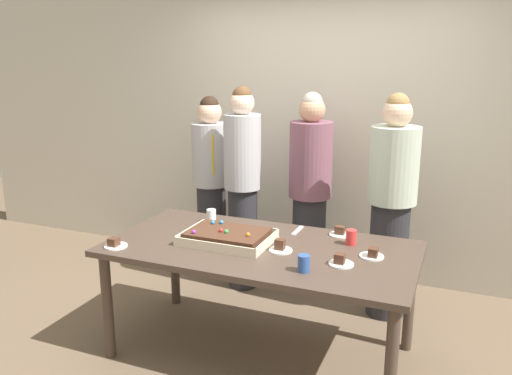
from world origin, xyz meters
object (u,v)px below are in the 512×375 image
at_px(plated_slice_center_front, 115,244).
at_px(person_serving_front, 243,185).
at_px(plated_slice_far_left, 280,247).
at_px(plated_slice_far_right, 340,233).
at_px(plated_slice_near_left, 340,261).
at_px(plated_slice_near_right, 372,254).
at_px(person_striped_tie_right, 310,191).
at_px(drink_cup_middle, 351,237).
at_px(person_far_right_suit, 391,205).
at_px(party_table, 261,257).
at_px(drink_cup_nearest, 304,263).
at_px(sheet_cake, 227,236).
at_px(drink_cup_far_end, 211,216).
at_px(cake_server_utensil, 298,231).
at_px(person_green_shirt_behind, 211,183).

distance_m(plated_slice_center_front, person_serving_front, 1.36).
bearing_deg(plated_slice_far_left, plated_slice_far_right, 57.14).
distance_m(plated_slice_near_left, plated_slice_near_right, 0.24).
distance_m(plated_slice_center_front, person_striped_tie_right, 1.72).
distance_m(drink_cup_middle, person_far_right_suit, 0.67).
xyz_separation_m(party_table, plated_slice_far_left, (0.15, -0.03, 0.10)).
relative_size(plated_slice_center_front, drink_cup_middle, 1.50).
xyz_separation_m(plated_slice_near_right, drink_cup_nearest, (-0.33, -0.37, 0.03)).
relative_size(person_serving_front, person_striped_tie_right, 1.03).
bearing_deg(drink_cup_nearest, person_striped_tie_right, 105.45).
bearing_deg(sheet_cake, drink_cup_far_end, 131.42).
xyz_separation_m(plated_slice_near_right, cake_server_utensil, (-0.58, 0.30, -0.02)).
height_order(drink_cup_nearest, drink_cup_middle, same).
bearing_deg(person_striped_tie_right, person_far_right_suit, 84.85).
bearing_deg(party_table, plated_slice_near_left, -11.11).
xyz_separation_m(drink_cup_nearest, person_far_right_suit, (0.32, 1.18, 0.07)).
height_order(sheet_cake, plated_slice_center_front, sheet_cake).
bearing_deg(cake_server_utensil, plated_slice_far_right, 4.98).
relative_size(plated_slice_far_left, person_serving_front, 0.09).
bearing_deg(drink_cup_far_end, person_serving_front, 91.75).
height_order(person_serving_front, person_far_right_suit, person_serving_front).
bearing_deg(plated_slice_near_left, person_far_right_suit, 81.85).
relative_size(drink_cup_nearest, person_green_shirt_behind, 0.06).
xyz_separation_m(plated_slice_near_right, person_green_shirt_behind, (-1.66, 1.07, 0.06)).
bearing_deg(party_table, person_striped_tie_right, 90.20).
xyz_separation_m(party_table, drink_cup_nearest, (0.38, -0.29, 0.13)).
height_order(sheet_cake, plated_slice_near_left, sheet_cake).
height_order(plated_slice_center_front, person_far_right_suit, person_far_right_suit).
bearing_deg(plated_slice_near_left, plated_slice_far_right, 103.85).
relative_size(plated_slice_far_left, drink_cup_far_end, 1.50).
height_order(cake_server_utensil, person_green_shirt_behind, person_green_shirt_behind).
xyz_separation_m(plated_slice_near_left, person_striped_tie_right, (-0.56, 1.22, 0.08)).
distance_m(plated_slice_far_left, drink_cup_far_end, 0.76).
height_order(plated_slice_near_right, person_far_right_suit, person_far_right_suit).
bearing_deg(person_serving_front, drink_cup_far_end, -16.27).
bearing_deg(person_far_right_suit, person_serving_front, -46.01).
xyz_separation_m(person_striped_tie_right, person_far_right_suit, (0.70, -0.21, 0.01)).
bearing_deg(party_table, plated_slice_far_right, 43.12).
xyz_separation_m(plated_slice_far_left, person_serving_front, (-0.69, 0.97, 0.12)).
bearing_deg(plated_slice_near_left, person_serving_front, 136.30).
bearing_deg(person_green_shirt_behind, drink_cup_middle, 27.33).
height_order(drink_cup_middle, person_far_right_suit, person_far_right_suit).
height_order(plated_slice_near_left, plated_slice_far_left, plated_slice_far_left).
bearing_deg(plated_slice_near_right, person_far_right_suit, 90.75).
bearing_deg(person_striped_tie_right, plated_slice_far_left, 19.31).
bearing_deg(person_serving_front, cake_server_utensil, 32.03).
relative_size(plated_slice_near_left, cake_server_utensil, 0.75).
bearing_deg(drink_cup_nearest, sheet_cake, 155.45).
bearing_deg(plated_slice_center_front, plated_slice_near_left, 10.62).
bearing_deg(person_far_right_suit, plated_slice_near_left, 37.87).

